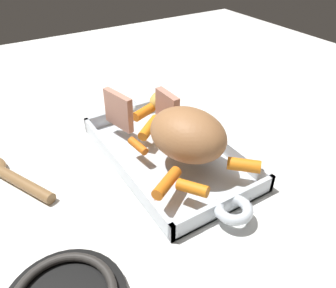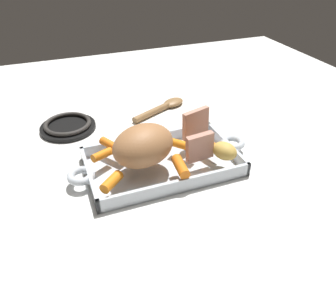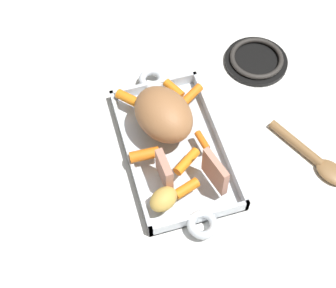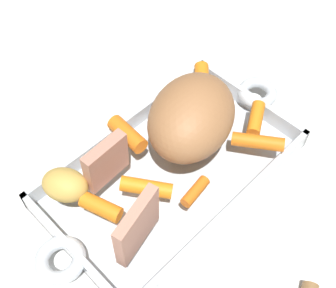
{
  "view_description": "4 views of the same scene",
  "coord_description": "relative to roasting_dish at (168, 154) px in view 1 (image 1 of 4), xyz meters",
  "views": [
    {
      "loc": [
        -0.43,
        0.27,
        0.4
      ],
      "look_at": [
        -0.02,
        0.01,
        0.05
      ],
      "focal_mm": 34.89,
      "sensor_mm": 36.0,
      "label": 1
    },
    {
      "loc": [
        -0.22,
        -0.62,
        0.48
      ],
      "look_at": [
        0.02,
        0.02,
        0.05
      ],
      "focal_mm": 36.26,
      "sensor_mm": 36.0,
      "label": 2
    },
    {
      "loc": [
        0.52,
        -0.17,
        0.92
      ],
      "look_at": [
        0.01,
        -0.02,
        0.05
      ],
      "focal_mm": 52.11,
      "sensor_mm": 36.0,
      "label": 3
    },
    {
      "loc": [
        0.23,
        0.22,
        0.52
      ],
      "look_at": [
        -0.01,
        -0.02,
        0.05
      ],
      "focal_mm": 45.98,
      "sensor_mm": 36.0,
      "label": 4
    }
  ],
  "objects": [
    {
      "name": "baby_carrot_northwest",
      "position": [
        -0.1,
        0.07,
        0.03
      ],
      "size": [
        0.06,
        0.07,
        0.03
      ],
      "primitive_type": "cylinder",
      "rotation": [
        1.49,
        0.0,
        3.7
      ],
      "color": "orange",
      "rests_on": "roasting_dish"
    },
    {
      "name": "potato_halved",
      "position": [
        0.13,
        -0.06,
        0.04
      ],
      "size": [
        0.07,
        0.07,
        0.04
      ],
      "primitive_type": "ellipsoid",
      "rotation": [
        0.0,
        0.0,
        2.04
      ],
      "color": "gold",
      "rests_on": "roasting_dish"
    },
    {
      "name": "baby_carrot_center_right",
      "position": [
        0.01,
        0.06,
        0.03
      ],
      "size": [
        0.05,
        0.02,
        0.02
      ],
      "primitive_type": "cylinder",
      "rotation": [
        1.63,
        0.0,
        4.85
      ],
      "color": "orange",
      "rests_on": "roasting_dish"
    },
    {
      "name": "serving_spoon",
      "position": [
        0.11,
        0.28,
        -0.0
      ],
      "size": [
        0.2,
        0.12,
        0.02
      ],
      "rotation": [
        0.0,
        0.0,
        0.45
      ],
      "color": "olive",
      "rests_on": "ground_plane"
    },
    {
      "name": "baby_carrot_center_left",
      "position": [
        0.02,
        -0.07,
        0.04
      ],
      "size": [
        0.03,
        0.06,
        0.03
      ],
      "primitive_type": "cylinder",
      "rotation": [
        1.53,
        0.0,
        3.08
      ],
      "color": "orange",
      "rests_on": "roasting_dish"
    },
    {
      "name": "roast_slice_thick",
      "position": [
        0.07,
        -0.04,
        0.06
      ],
      "size": [
        0.07,
        0.02,
        0.07
      ],
      "primitive_type": "cube",
      "rotation": [
        -0.04,
        0.0,
        1.64
      ],
      "color": "tan",
      "rests_on": "roasting_dish"
    },
    {
      "name": "baby_carrot_long",
      "position": [
        -0.13,
        0.04,
        0.03
      ],
      "size": [
        0.06,
        0.04,
        0.02
      ],
      "primitive_type": "cylinder",
      "rotation": [
        1.48,
        0.0,
        5.23
      ],
      "color": "orange",
      "rests_on": "roasting_dish"
    },
    {
      "name": "pork_roast",
      "position": [
        -0.05,
        -0.01,
        0.07
      ],
      "size": [
        0.17,
        0.15,
        0.09
      ],
      "primitive_type": "ellipsoid",
      "rotation": [
        0.0,
        0.0,
        3.49
      ],
      "color": "#A36D43",
      "rests_on": "roasting_dish"
    },
    {
      "name": "roast_slice_outer",
      "position": [
        0.11,
        0.05,
        0.06
      ],
      "size": [
        0.08,
        0.03,
        0.08
      ],
      "primitive_type": "cube",
      "rotation": [
        0.03,
        0.0,
        4.97
      ],
      "color": "tan",
      "rests_on": "roasting_dish"
    },
    {
      "name": "ground_plane",
      "position": [
        0.0,
        0.0,
        -0.01
      ],
      "size": [
        1.79,
        1.79,
        0.0
      ],
      "primitive_type": "plane",
      "color": "white"
    },
    {
      "name": "baby_carrot_southwest",
      "position": [
        0.11,
        -0.01,
        0.03
      ],
      "size": [
        0.04,
        0.06,
        0.02
      ],
      "primitive_type": "cylinder",
      "rotation": [
        1.55,
        0.0,
        0.33
      ],
      "color": "orange",
      "rests_on": "roasting_dish"
    },
    {
      "name": "baby_carrot_northeast",
      "position": [
        -0.13,
        -0.07,
        0.03
      ],
      "size": [
        0.06,
        0.06,
        0.02
      ],
      "primitive_type": "cylinder",
      "rotation": [
        1.6,
        0.0,
        2.34
      ],
      "color": "orange",
      "rests_on": "roasting_dish"
    },
    {
      "name": "roasting_dish",
      "position": [
        0.0,
        0.0,
        0.0
      ],
      "size": [
        0.44,
        0.21,
        0.03
      ],
      "color": "silver",
      "rests_on": "ground_plane"
    },
    {
      "name": "baby_carrot_southeast",
      "position": [
        0.06,
        0.01,
        0.03
      ],
      "size": [
        0.06,
        0.07,
        0.02
      ],
      "primitive_type": "cylinder",
      "rotation": [
        1.64,
        0.0,
        3.77
      ],
      "color": "orange",
      "rests_on": "roasting_dish"
    }
  ]
}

